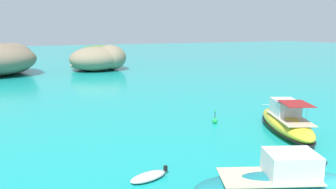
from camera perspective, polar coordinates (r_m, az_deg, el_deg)
islet_small at (r=77.88m, az=-12.26°, el=6.19°), size 15.64×16.16×5.96m
motorboat_teal at (r=19.31m, az=19.80°, el=-15.17°), size 10.27×6.42×2.91m
motorboat_yellow at (r=31.76m, az=20.52°, el=-4.59°), size 6.78×10.53×3.18m
dinghy_tender at (r=20.95m, az=-3.57°, el=-14.55°), size 2.87×1.66×0.58m
channel_buoy at (r=32.90m, az=8.45°, el=-4.63°), size 0.56×0.56×1.48m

